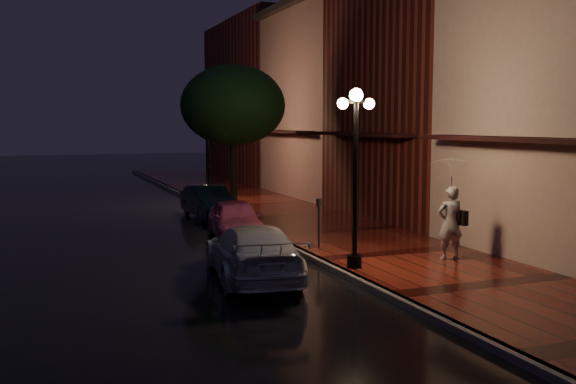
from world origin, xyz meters
name	(u,v)px	position (x,y,z in m)	size (l,w,h in m)	color
ground	(271,240)	(0.00, 0.00, 0.00)	(120.00, 120.00, 0.00)	black
sidewalk	(336,233)	(2.25, 0.00, 0.07)	(4.50, 60.00, 0.15)	#410F0B
curb	(271,238)	(0.00, 0.00, 0.07)	(0.25, 60.00, 0.15)	#595451
storefront_mid	(428,73)	(7.00, 2.00, 5.50)	(5.00, 8.00, 11.00)	#511914
storefront_far	(335,106)	(7.00, 10.00, 4.50)	(5.00, 8.00, 9.00)	#8C5951
storefront_extra	(267,102)	(7.00, 20.00, 5.00)	(5.00, 12.00, 10.00)	#511914
streetlamp_near	(355,167)	(0.35, -5.00, 2.60)	(0.96, 0.36, 4.31)	black
streetlamp_far	(209,147)	(0.35, 9.00, 2.60)	(0.96, 0.36, 4.31)	black
street_tree	(233,108)	(0.61, 5.99, 4.24)	(4.16, 4.16, 5.80)	black
pink_car	(236,219)	(-0.96, 0.58, 0.62)	(1.47, 3.65, 1.24)	#CD547D
navy_car	(209,202)	(-0.60, 5.37, 0.62)	(1.31, 3.77, 1.24)	black
silver_car	(253,252)	(-2.12, -4.63, 0.65)	(1.81, 4.46, 1.30)	#B7B7BF
woman_with_umbrella	(451,192)	(3.07, -5.05, 1.90)	(1.10, 1.12, 2.65)	white
parking_meter	(319,218)	(0.61, -2.32, 0.99)	(0.15, 0.13, 1.39)	black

